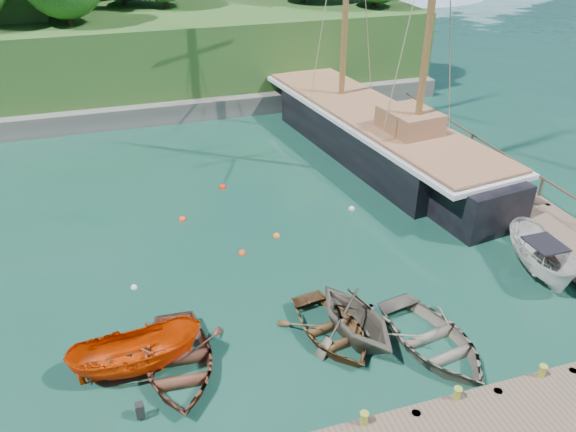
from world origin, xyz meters
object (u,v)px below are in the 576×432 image
object	(u,v)px
rowboat_0	(179,370)
motorboat_orange	(140,371)
rowboat_2	(331,336)
cabin_boat_white	(538,273)
rowboat_1	(354,337)
rowboat_3	(432,348)
schooner	(374,137)

from	to	relation	value
rowboat_0	motorboat_orange	size ratio (longest dim) A/B	1.09
rowboat_2	motorboat_orange	bearing A→B (deg)	168.53
cabin_boat_white	rowboat_1	bearing A→B (deg)	-158.76
rowboat_0	rowboat_3	xyz separation A→B (m)	(8.47, -1.58, 0.00)
rowboat_2	cabin_boat_white	bearing A→B (deg)	-2.32
rowboat_2	schooner	bearing A→B (deg)	51.68
motorboat_orange	schooner	world-z (taller)	schooner
rowboat_0	cabin_boat_white	world-z (taller)	cabin_boat_white
rowboat_3	rowboat_0	bearing A→B (deg)	159.98
motorboat_orange	schooner	bearing A→B (deg)	-48.64
rowboat_0	schooner	distance (m)	19.70
rowboat_1	cabin_boat_white	world-z (taller)	rowboat_1
rowboat_1	cabin_boat_white	distance (m)	8.90
schooner	rowboat_0	bearing A→B (deg)	-141.53
rowboat_0	schooner	world-z (taller)	schooner
rowboat_1	schooner	size ratio (longest dim) A/B	0.14
rowboat_1	rowboat_2	world-z (taller)	rowboat_1
motorboat_orange	cabin_boat_white	xyz separation A→B (m)	(16.20, 0.67, 0.00)
schooner	rowboat_2	bearing A→B (deg)	-127.86
rowboat_1	rowboat_2	xyz separation A→B (m)	(-0.77, 0.27, 0.00)
cabin_boat_white	schooner	size ratio (longest dim) A/B	0.17
rowboat_2	motorboat_orange	world-z (taller)	motorboat_orange
rowboat_1	schooner	world-z (taller)	schooner
cabin_boat_white	rowboat_2	bearing A→B (deg)	-160.99
rowboat_1	rowboat_2	distance (m)	0.82
rowboat_1	rowboat_3	world-z (taller)	rowboat_1
rowboat_2	rowboat_3	xyz separation A→B (m)	(3.09, -1.61, 0.00)
rowboat_3	cabin_boat_white	world-z (taller)	cabin_boat_white
rowboat_3	cabin_boat_white	distance (m)	7.00
motorboat_orange	rowboat_1	bearing A→B (deg)	-96.55
rowboat_1	cabin_boat_white	size ratio (longest dim) A/B	0.86
rowboat_3	schooner	xyz separation A→B (m)	(5.09, 15.83, 1.11)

